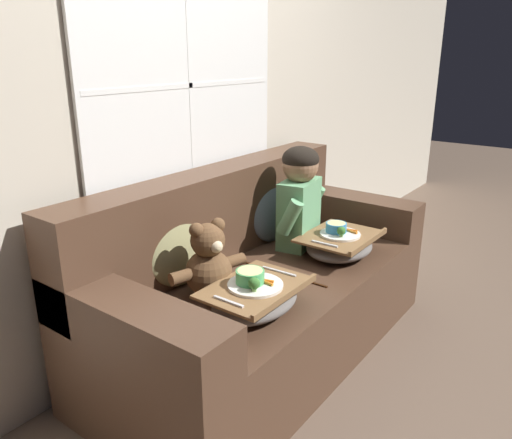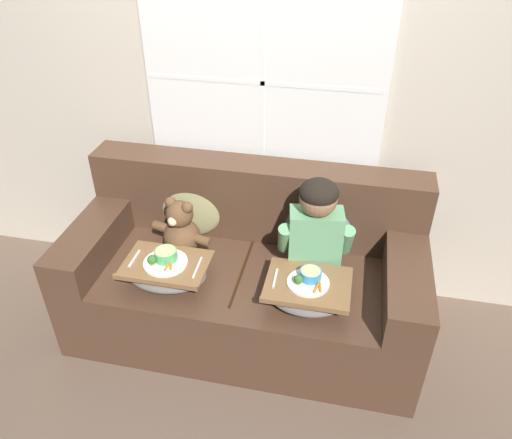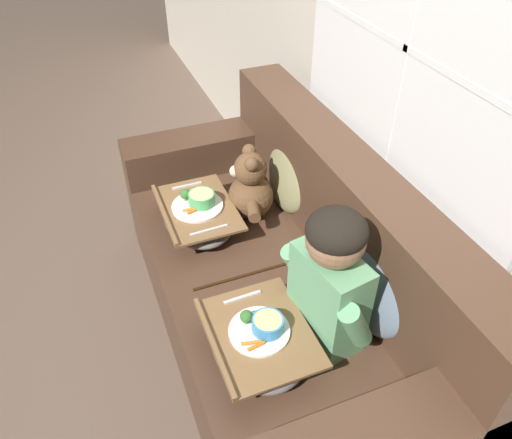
{
  "view_description": "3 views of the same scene",
  "coord_description": "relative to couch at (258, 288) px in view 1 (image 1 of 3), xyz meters",
  "views": [
    {
      "loc": [
        -1.86,
        -1.31,
        1.49
      ],
      "look_at": [
        0.07,
        0.13,
        0.68
      ],
      "focal_mm": 35.0,
      "sensor_mm": 36.0,
      "label": 1
    },
    {
      "loc": [
        0.51,
        -2.07,
        2.23
      ],
      "look_at": [
        0.07,
        0.0,
        0.78
      ],
      "focal_mm": 35.0,
      "sensor_mm": 36.0,
      "label": 2
    },
    {
      "loc": [
        1.36,
        -0.6,
        1.95
      ],
      "look_at": [
        -0.11,
        -0.02,
        0.66
      ],
      "focal_mm": 35.0,
      "sensor_mm": 36.0,
      "label": 3
    }
  ],
  "objects": [
    {
      "name": "couch",
      "position": [
        0.0,
        0.0,
        0.0
      ],
      "size": [
        1.93,
        0.89,
        0.92
      ],
      "color": "#4C3323",
      "rests_on": "ground_plane"
    },
    {
      "name": "wall_back_with_window",
      "position": [
        0.0,
        0.47,
        0.96
      ],
      "size": [
        8.0,
        0.08,
        2.6
      ],
      "color": "beige",
      "rests_on": "ground_plane"
    },
    {
      "name": "ground_plane",
      "position": [
        0.0,
        -0.06,
        -0.34
      ],
      "size": [
        14.0,
        14.0,
        0.0
      ],
      "primitive_type": "plane",
      "color": "brown"
    },
    {
      "name": "throw_pillow_behind_teddy",
      "position": [
        -0.37,
        0.19,
        0.32
      ],
      "size": [
        0.39,
        0.19,
        0.4
      ],
      "color": "#898456",
      "rests_on": "couch"
    },
    {
      "name": "child_figure",
      "position": [
        0.37,
        -0.01,
        0.43
      ],
      "size": [
        0.41,
        0.22,
        0.56
      ],
      "color": "#66A370",
      "rests_on": "couch"
    },
    {
      "name": "teddy_bear",
      "position": [
        -0.37,
        -0.01,
        0.27
      ],
      "size": [
        0.38,
        0.27,
        0.35
      ],
      "color": "brown",
      "rests_on": "couch"
    },
    {
      "name": "lap_tray_child",
      "position": [
        0.37,
        -0.26,
        0.19
      ],
      "size": [
        0.42,
        0.34,
        0.18
      ],
      "color": "slate",
      "rests_on": "child_figure"
    },
    {
      "name": "throw_pillow_behind_child",
      "position": [
        0.37,
        0.19,
        0.32
      ],
      "size": [
        0.41,
        0.2,
        0.43
      ],
      "color": "slate",
      "rests_on": "couch"
    },
    {
      "name": "lap_tray_teddy",
      "position": [
        -0.37,
        -0.26,
        0.19
      ],
      "size": [
        0.44,
        0.32,
        0.19
      ],
      "color": "slate",
      "rests_on": "teddy_bear"
    }
  ]
}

